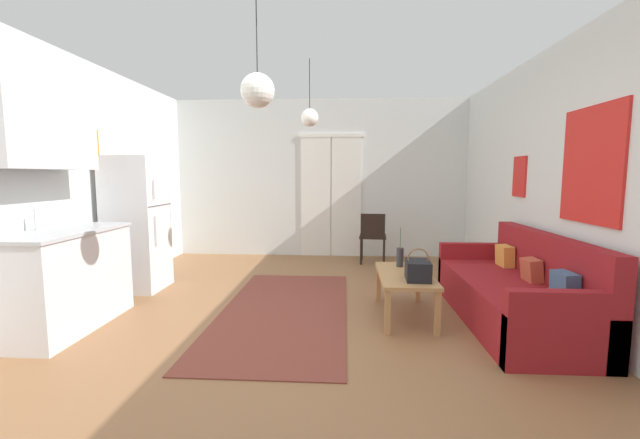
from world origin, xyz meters
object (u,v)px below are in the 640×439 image
Objects in this scene: bamboo_vase at (400,257)px; refrigerator at (137,223)px; couch at (517,294)px; handbag at (418,270)px; pendant_lamp_far at (310,117)px; coffee_table at (405,279)px; accent_chair at (373,235)px; pendant_lamp_near at (258,90)px.

refrigerator is at bearing 171.06° from bamboo_vase.
handbag is (-0.98, -0.14, 0.26)m from couch.
pendant_lamp_far reaches higher than handbag.
pendant_lamp_far is (-0.99, 0.37, 1.52)m from bamboo_vase.
coffee_table is 2.41m from accent_chair.
refrigerator is 2.20× the size of pendant_lamp_far.
bamboo_vase is 1.85m from pendant_lamp_far.
pendant_lamp_far is (2.15, -0.13, 1.24)m from refrigerator.
accent_chair is at bearing 93.65° from coffee_table.
pendant_lamp_near is at bearing -41.94° from refrigerator.
refrigerator is 2.48m from pendant_lamp_far.
couch is 1.17m from bamboo_vase.
coffee_table is at bearing 174.96° from couch.
bamboo_vase is at bearing -8.94° from refrigerator.
coffee_table is (-1.06, 0.09, 0.11)m from couch.
refrigerator is (-4.21, 0.89, 0.55)m from couch.
couch reaches higher than handbag.
pendant_lamp_near is (-1.34, -0.67, 1.50)m from handbag.
refrigerator is (-3.24, 1.03, 0.28)m from handbag.
coffee_table is at bearing -14.14° from refrigerator.
bamboo_vase reaches higher than couch.
couch reaches higher than accent_chair.
bamboo_vase reaches higher than coffee_table.
pendant_lamp_near is (-1.25, -1.21, 1.50)m from bamboo_vase.
pendant_lamp_near reaches higher than handbag.
accent_chair is at bearing 63.84° from pendant_lamp_far.
couch is 6.55× the size of handbag.
accent_chair is (-0.23, 2.64, -0.07)m from handbag.
accent_chair is at bearing 95.08° from handbag.
refrigerator is 2.07× the size of pendant_lamp_near.
refrigerator is 2.02× the size of accent_chair.
handbag is 2.12m from pendant_lamp_near.
accent_chair reaches higher than handbag.
coffee_table is 1.40× the size of pendant_lamp_far.
couch is 2.02× the size of coffee_table.
accent_chair is at bearing 93.87° from bamboo_vase.
coffee_table is 3.25× the size of handbag.
accent_chair is (-1.21, 2.50, 0.19)m from couch.
bamboo_vase is 1.32× the size of handbag.
pendant_lamp_far is at bearing 146.48° from coffee_table.
handbag is 0.43× the size of pendant_lamp_far.
pendant_lamp_near is 1.60m from pendant_lamp_far.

